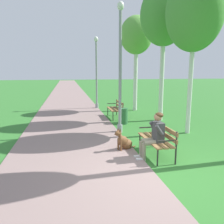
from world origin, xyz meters
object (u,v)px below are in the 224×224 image
at_px(park_bench_near, 158,137).
at_px(birch_tree_fourth, 136,36).
at_px(birch_tree_third, 164,16).
at_px(birch_tree_second, 195,12).
at_px(park_bench_mid, 116,108).
at_px(dog_brown, 124,142).
at_px(lamp_post_mid, 97,72).
at_px(lamp_post_near, 120,68).
at_px(litter_bin, 124,116).
at_px(person_seated_on_near_bench, 154,134).

distance_m(park_bench_near, birch_tree_fourth, 8.31).
bearing_deg(birch_tree_third, birch_tree_second, -87.47).
bearing_deg(park_bench_near, park_bench_mid, 90.55).
relative_size(dog_brown, lamp_post_mid, 0.18).
bearing_deg(lamp_post_mid, park_bench_mid, -79.71).
distance_m(lamp_post_near, litter_bin, 2.53).
height_order(park_bench_mid, birch_tree_third, birch_tree_third).
bearing_deg(birch_tree_third, person_seated_on_near_bench, -115.20).
height_order(park_bench_mid, lamp_post_mid, lamp_post_mid).
bearing_deg(birch_tree_second, park_bench_near, -135.76).
relative_size(park_bench_mid, birch_tree_third, 0.25).
height_order(person_seated_on_near_bench, birch_tree_third, birch_tree_third).
relative_size(person_seated_on_near_bench, birch_tree_fourth, 0.23).
bearing_deg(park_bench_mid, park_bench_near, -89.45).
relative_size(dog_brown, birch_tree_fourth, 0.14).
bearing_deg(dog_brown, lamp_post_mid, 88.45).
bearing_deg(park_bench_mid, lamp_post_near, -99.29).
xyz_separation_m(park_bench_near, birch_tree_second, (2.01, 1.95, 3.81)).
relative_size(lamp_post_mid, birch_tree_fourth, 0.80).
height_order(dog_brown, litter_bin, dog_brown).
height_order(person_seated_on_near_bench, lamp_post_near, lamp_post_near).
xyz_separation_m(person_seated_on_near_bench, dog_brown, (-0.61, 0.78, -0.42)).
bearing_deg(lamp_post_mid, park_bench_near, -85.81).
xyz_separation_m(park_bench_mid, litter_bin, (0.05, -1.35, -0.16)).
xyz_separation_m(lamp_post_near, lamp_post_mid, (-0.12, 5.79, -0.18)).
bearing_deg(park_bench_near, dog_brown, 144.92).
relative_size(birch_tree_second, birch_tree_third, 0.94).
relative_size(lamp_post_mid, birch_tree_third, 0.72).
height_order(dog_brown, lamp_post_mid, lamp_post_mid).
bearing_deg(dog_brown, park_bench_near, -35.08).
xyz_separation_m(park_bench_mid, lamp_post_mid, (-0.56, 3.08, 1.74)).
height_order(park_bench_near, lamp_post_near, lamp_post_near).
height_order(birch_tree_second, birch_tree_fourth, birch_tree_second).
relative_size(park_bench_near, park_bench_mid, 1.00).
bearing_deg(person_seated_on_near_bench, lamp_post_mid, 92.71).
xyz_separation_m(person_seated_on_near_bench, lamp_post_mid, (-0.40, 8.52, 1.57)).
distance_m(person_seated_on_near_bench, lamp_post_near, 3.26).
relative_size(lamp_post_near, birch_tree_second, 0.82).
distance_m(park_bench_mid, dog_brown, 4.73).
xyz_separation_m(birch_tree_third, litter_bin, (-1.90, -0.40, -4.35)).
bearing_deg(birch_tree_fourth, dog_brown, -109.59).
relative_size(person_seated_on_near_bench, lamp_post_mid, 0.29).
bearing_deg(lamp_post_mid, birch_tree_fourth, -26.35).
relative_size(birch_tree_second, birch_tree_fourth, 1.05).
distance_m(dog_brown, litter_bin, 3.41).
relative_size(lamp_post_near, lamp_post_mid, 1.08).
bearing_deg(birch_tree_second, dog_brown, -154.00).
xyz_separation_m(dog_brown, birch_tree_second, (2.83, 1.38, 4.06)).
height_order(park_bench_near, birch_tree_third, birch_tree_third).
distance_m(park_bench_near, litter_bin, 3.89).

